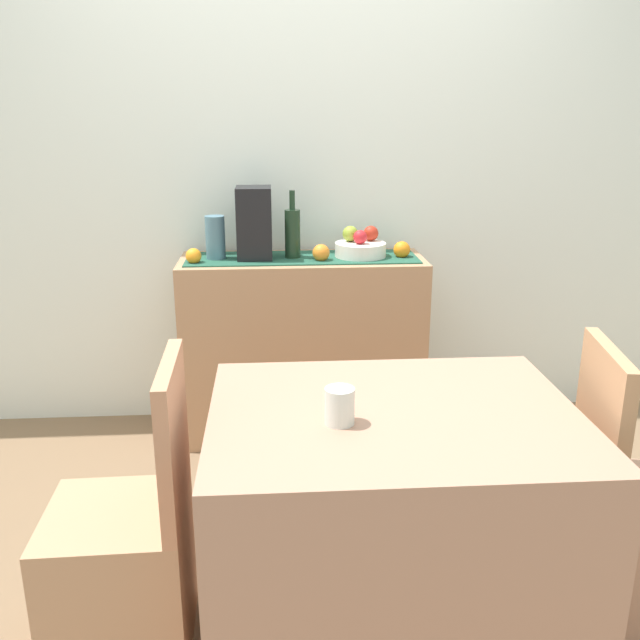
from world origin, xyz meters
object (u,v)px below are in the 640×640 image
at_px(coffee_maker, 254,224).
at_px(wine_bottle, 293,233).
at_px(sideboard_console, 303,347).
at_px(fruit_bowl, 360,250).
at_px(chair_by_corner, 640,543).
at_px(dining_table, 391,525).
at_px(ceramic_vase, 215,238).
at_px(coffee_cup, 340,406).
at_px(chair_near_window, 125,566).

bearing_deg(coffee_maker, wine_bottle, 0.00).
distance_m(sideboard_console, fruit_bowl, 0.55).
relative_size(sideboard_console, chair_by_corner, 1.27).
bearing_deg(chair_by_corner, dining_table, -179.80).
height_order(sideboard_console, ceramic_vase, ceramic_vase).
distance_m(sideboard_console, dining_table, 1.42).
height_order(ceramic_vase, dining_table, ceramic_vase).
bearing_deg(fruit_bowl, dining_table, -93.22).
relative_size(wine_bottle, dining_table, 0.30).
relative_size(fruit_bowl, coffee_cup, 2.36).
relative_size(ceramic_vase, chair_near_window, 0.23).
bearing_deg(chair_near_window, sideboard_console, 67.19).
height_order(ceramic_vase, chair_near_window, ceramic_vase).
relative_size(sideboard_console, ceramic_vase, 5.64).
relative_size(ceramic_vase, chair_by_corner, 0.23).
bearing_deg(wine_bottle, coffee_cup, -87.02).
bearing_deg(dining_table, chair_by_corner, 0.20).
bearing_deg(sideboard_console, coffee_maker, 180.00).
bearing_deg(sideboard_console, wine_bottle, 180.00).
xyz_separation_m(dining_table, coffee_cup, (-0.16, -0.07, 0.42)).
height_order(sideboard_console, coffee_cup, sideboard_console).
bearing_deg(chair_near_window, fruit_bowl, 58.37).
distance_m(wine_bottle, coffee_cup, 1.49).
bearing_deg(fruit_bowl, ceramic_vase, 180.00).
relative_size(sideboard_console, chair_near_window, 1.27).
xyz_separation_m(sideboard_console, chair_near_window, (-0.59, -1.40, -0.18)).
height_order(dining_table, chair_near_window, chair_near_window).
xyz_separation_m(coffee_maker, coffee_cup, (0.25, -1.47, -0.26)).
distance_m(sideboard_console, chair_near_window, 1.53).
distance_m(wine_bottle, dining_table, 1.56).
bearing_deg(dining_table, sideboard_console, 97.91).
bearing_deg(coffee_maker, sideboard_console, 0.00).
height_order(fruit_bowl, ceramic_vase, ceramic_vase).
bearing_deg(coffee_cup, sideboard_console, 91.26).
relative_size(ceramic_vase, dining_table, 0.19).
relative_size(fruit_bowl, wine_bottle, 0.76).
bearing_deg(sideboard_console, fruit_bowl, 0.00).
distance_m(wine_bottle, ceramic_vase, 0.36).
bearing_deg(coffee_cup, dining_table, 22.76).
bearing_deg(dining_table, coffee_cup, -157.24).
xyz_separation_m(fruit_bowl, chair_by_corner, (0.71, -1.40, -0.66)).
relative_size(fruit_bowl, chair_near_window, 0.27).
bearing_deg(coffee_maker, coffee_cup, -80.29).
height_order(coffee_cup, chair_by_corner, chair_by_corner).
distance_m(fruit_bowl, coffee_maker, 0.51).
height_order(coffee_maker, coffee_cup, coffee_maker).
xyz_separation_m(wine_bottle, chair_near_window, (-0.55, -1.40, -0.74)).
bearing_deg(ceramic_vase, dining_table, -67.01).
height_order(sideboard_console, dining_table, sideboard_console).
xyz_separation_m(ceramic_vase, coffee_cup, (0.43, -1.47, -0.19)).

